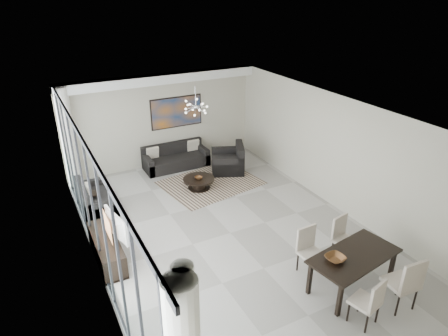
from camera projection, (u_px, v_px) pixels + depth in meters
room_shell at (249, 173)px, 8.91m from camera, size 6.00×9.00×2.90m
window_wall at (98, 208)px, 7.51m from camera, size 0.37×8.95×2.90m
soffit at (161, 79)px, 11.62m from camera, size 5.98×0.40×0.26m
painting at (177, 112)px, 12.43m from camera, size 1.68×0.04×0.98m
chandelier at (196, 107)px, 10.47m from camera, size 0.66×0.66×0.71m
rug at (211, 183)px, 11.66m from camera, size 2.94×2.44×0.01m
coffee_table at (199, 183)px, 11.29m from camera, size 0.89×0.89×0.31m
bowl_coffee at (199, 178)px, 11.17m from camera, size 0.25×0.25×0.07m
sofa_main at (176, 160)px, 12.59m from camera, size 2.00×0.82×0.73m
loveseat at (95, 200)px, 10.27m from camera, size 0.80×1.42×0.71m
armchair at (229, 162)px, 12.31m from camera, size 1.29×1.31×0.85m
side_table at (91, 199)px, 10.12m from camera, size 0.36×0.36×0.50m
tv_console at (107, 249)px, 8.34m from camera, size 0.47×1.66×0.52m
television at (112, 227)px, 8.13m from camera, size 0.31×0.96×0.55m
dining_table at (354, 259)px, 7.43m from camera, size 1.88×1.15×0.74m
dining_chair_sw at (371, 300)px, 6.60m from camera, size 0.53×0.53×0.96m
dining_chair_se at (407, 281)px, 6.89m from camera, size 0.55×0.55×1.10m
dining_chair_nw at (309, 247)px, 7.90m from camera, size 0.46×0.46×0.98m
dining_chair_ne at (342, 235)px, 8.30m from camera, size 0.52×0.52×0.96m
bowl_dining at (335, 258)px, 7.23m from camera, size 0.38×0.38×0.09m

